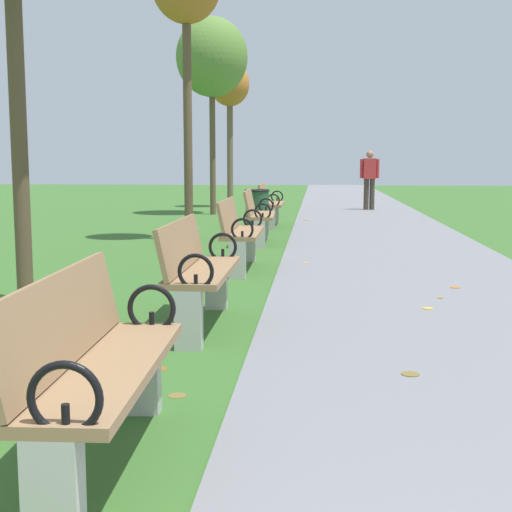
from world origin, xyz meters
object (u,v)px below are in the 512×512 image
(park_bench_6, at_px, (270,204))
(trash_bin, at_px, (257,211))
(park_bench_2, at_px, (94,365))
(park_bench_4, at_px, (239,232))
(tree_4, at_px, (212,58))
(tree_5, at_px, (230,88))
(park_bench_3, at_px, (198,270))
(park_bench_5, at_px, (258,215))
(pedestrian_walking, at_px, (369,177))

(park_bench_6, height_order, trash_bin, park_bench_6)
(park_bench_2, relative_size, park_bench_4, 1.01)
(tree_4, relative_size, tree_5, 1.18)
(park_bench_3, height_order, tree_4, tree_4)
(park_bench_6, bearing_deg, trash_bin, -95.82)
(park_bench_3, bearing_deg, tree_5, 95.83)
(park_bench_5, height_order, park_bench_6, same)
(park_bench_2, distance_m, tree_5, 18.46)
(park_bench_6, bearing_deg, tree_4, 117.04)
(trash_bin, bearing_deg, park_bench_3, -88.92)
(tree_5, xyz_separation_m, trash_bin, (1.42, -7.50, -3.01))
(pedestrian_walking, bearing_deg, park_bench_3, -99.54)
(pedestrian_walking, bearing_deg, tree_4, -155.72)
(park_bench_2, distance_m, park_bench_6, 12.10)
(park_bench_4, height_order, tree_4, tree_4)
(park_bench_4, bearing_deg, park_bench_2, -90.00)
(park_bench_3, xyz_separation_m, park_bench_5, (0.00, 6.15, 0.00))
(park_bench_3, distance_m, park_bench_5, 6.15)
(tree_4, xyz_separation_m, trash_bin, (1.53, -4.73, -3.49))
(park_bench_2, relative_size, park_bench_5, 1.00)
(park_bench_3, xyz_separation_m, tree_5, (-1.56, 15.31, 2.95))
(park_bench_3, distance_m, park_bench_6, 9.25)
(park_bench_4, height_order, tree_5, tree_5)
(park_bench_5, distance_m, park_bench_6, 3.11)
(pedestrian_walking, bearing_deg, park_bench_5, -106.36)
(park_bench_4, relative_size, park_bench_5, 0.99)
(park_bench_6, bearing_deg, park_bench_4, -90.00)
(park_bench_4, bearing_deg, tree_4, 100.21)
(pedestrian_walking, height_order, trash_bin, pedestrian_walking)
(park_bench_2, distance_m, tree_4, 15.85)
(park_bench_2, bearing_deg, trash_bin, 90.79)
(park_bench_3, bearing_deg, pedestrian_walking, 80.46)
(park_bench_2, distance_m, park_bench_5, 8.99)
(park_bench_2, distance_m, park_bench_4, 6.08)
(tree_4, bearing_deg, pedestrian_walking, 24.28)
(park_bench_2, relative_size, trash_bin, 1.92)
(park_bench_5, xyz_separation_m, tree_5, (-1.56, 9.16, 2.95))
(park_bench_5, bearing_deg, tree_4, 104.69)
(park_bench_3, distance_m, pedestrian_walking, 14.59)
(park_bench_3, xyz_separation_m, trash_bin, (-0.15, 7.81, -0.06))
(park_bench_6, bearing_deg, tree_5, 104.48)
(tree_4, distance_m, trash_bin, 6.07)
(tree_5, bearing_deg, pedestrian_walking, -13.05)
(tree_5, xyz_separation_m, pedestrian_walking, (3.98, -0.92, -2.51))
(park_bench_2, bearing_deg, park_bench_4, 90.00)
(park_bench_2, height_order, park_bench_3, same)
(tree_4, xyz_separation_m, pedestrian_walking, (4.09, 1.85, -2.99))
(park_bench_4, relative_size, tree_4, 0.33)
(tree_5, bearing_deg, park_bench_5, -80.32)
(park_bench_3, height_order, park_bench_4, same)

